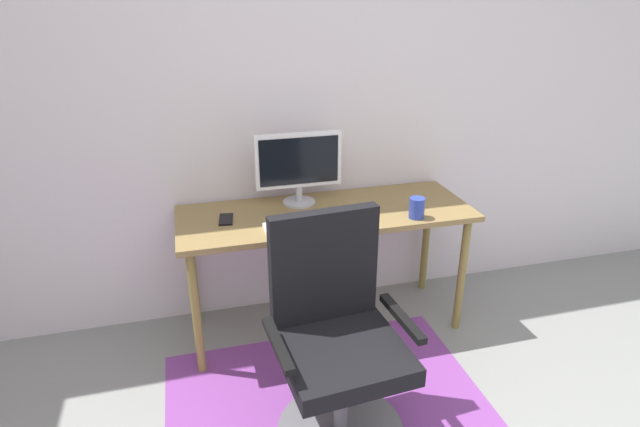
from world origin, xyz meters
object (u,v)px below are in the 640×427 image
(monitor, at_px, (298,164))
(computer_mouse, at_px, (366,213))
(keyboard, at_px, (307,225))
(desk, at_px, (326,224))
(coffee_cup, at_px, (417,208))
(cell_phone, at_px, (226,219))
(office_chair, at_px, (336,354))

(monitor, relative_size, computer_mouse, 4.50)
(keyboard, distance_m, computer_mouse, 0.33)
(desk, distance_m, keyboard, 0.24)
(monitor, height_order, coffee_cup, monitor)
(keyboard, relative_size, coffee_cup, 3.95)
(monitor, distance_m, cell_phone, 0.49)
(monitor, relative_size, office_chair, 0.47)
(keyboard, bearing_deg, computer_mouse, 8.59)
(desk, relative_size, monitor, 3.34)
(keyboard, distance_m, office_chair, 0.68)
(coffee_cup, distance_m, office_chair, 0.90)
(desk, xyz_separation_m, cell_phone, (-0.53, 0.02, 0.08))
(desk, relative_size, computer_mouse, 15.05)
(coffee_cup, relative_size, cell_phone, 0.78)
(keyboard, relative_size, computer_mouse, 4.13)
(desk, bearing_deg, monitor, 128.09)
(cell_phone, bearing_deg, coffee_cup, -5.48)
(keyboard, xyz_separation_m, cell_phone, (-0.38, 0.18, -0.00))
(monitor, xyz_separation_m, computer_mouse, (0.30, -0.26, -0.21))
(coffee_cup, bearing_deg, monitor, 146.99)
(monitor, bearing_deg, desk, -51.91)
(cell_phone, distance_m, office_chair, 0.92)
(desk, bearing_deg, keyboard, -130.55)
(cell_phone, bearing_deg, computer_mouse, -3.15)
(monitor, xyz_separation_m, coffee_cup, (0.54, -0.35, -0.17))
(office_chair, bearing_deg, keyboard, 83.22)
(desk, height_order, office_chair, office_chair)
(computer_mouse, height_order, office_chair, office_chair)
(keyboard, relative_size, cell_phone, 3.07)
(computer_mouse, relative_size, cell_phone, 0.74)
(coffee_cup, distance_m, cell_phone, 0.98)
(coffee_cup, height_order, office_chair, office_chair)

